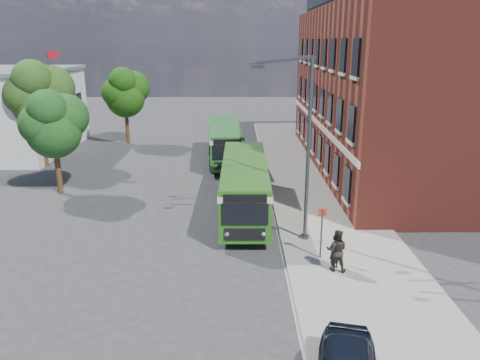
{
  "coord_description": "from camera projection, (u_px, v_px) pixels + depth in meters",
  "views": [
    {
      "loc": [
        1.83,
        -23.53,
        9.62
      ],
      "look_at": [
        1.99,
        1.3,
        2.2
      ],
      "focal_mm": 35.0,
      "sensor_mm": 36.0,
      "label": 1
    }
  ],
  "objects": [
    {
      "name": "pedestrian_a",
      "position": [
        334.0,
        251.0,
        20.05
      ],
      "size": [
        0.69,
        0.63,
        1.58
      ],
      "primitive_type": "imported",
      "rotation": [
        0.0,
        0.0,
        3.7
      ],
      "color": "black",
      "rests_on": "pavement"
    },
    {
      "name": "bus_front",
      "position": [
        244.0,
        182.0,
        26.84
      ],
      "size": [
        2.73,
        11.2,
        3.02
      ],
      "color": "#295F19",
      "rests_on": "ground"
    },
    {
      "name": "flagpole",
      "position": [
        53.0,
        103.0,
        36.25
      ],
      "size": [
        0.95,
        0.1,
        9.0
      ],
      "color": "#3B3E40",
      "rests_on": "ground"
    },
    {
      "name": "street_lamp",
      "position": [
        301.0,
        147.0,
        22.03
      ],
      "size": [
        2.96,
        2.38,
        9.0
      ],
      "color": "#3B3E40",
      "rests_on": "ground"
    },
    {
      "name": "white_building",
      "position": [
        13.0,
        111.0,
        41.37
      ],
      "size": [
        9.4,
        13.4,
        7.3
      ],
      "color": "beige",
      "rests_on": "ground"
    },
    {
      "name": "pavement",
      "position": [
        310.0,
        182.0,
        32.98
      ],
      "size": [
        6.0,
        48.0,
        0.15
      ],
      "primitive_type": "cube",
      "color": "gray",
      "rests_on": "ground"
    },
    {
      "name": "tree_right",
      "position": [
        125.0,
        92.0,
        44.11
      ],
      "size": [
        4.32,
        4.11,
        7.3
      ],
      "color": "#342313",
      "rests_on": "ground"
    },
    {
      "name": "bus_rear",
      "position": [
        225.0,
        139.0,
        38.54
      ],
      "size": [
        3.23,
        10.8,
        3.02
      ],
      "color": "#236327",
      "rests_on": "ground"
    },
    {
      "name": "pedestrian_b",
      "position": [
        337.0,
        250.0,
        19.83
      ],
      "size": [
        1.04,
        0.89,
        1.86
      ],
      "primitive_type": "imported",
      "rotation": [
        0.0,
        0.0,
        2.92
      ],
      "color": "black",
      "rests_on": "pavement"
    },
    {
      "name": "tree_left",
      "position": [
        53.0,
        123.0,
        29.4
      ],
      "size": [
        4.04,
        3.84,
        6.82
      ],
      "color": "#342313",
      "rests_on": "ground"
    },
    {
      "name": "brick_office",
      "position": [
        400.0,
        78.0,
        34.88
      ],
      "size": [
        12.1,
        26.0,
        14.2
      ],
      "color": "maroon",
      "rests_on": "ground"
    },
    {
      "name": "bus_stop_sign",
      "position": [
        322.0,
        230.0,
        20.87
      ],
      "size": [
        0.35,
        0.08,
        2.52
      ],
      "color": "#3B3E40",
      "rests_on": "ground"
    },
    {
      "name": "ground",
      "position": [
        203.0,
        226.0,
        25.29
      ],
      "size": [
        120.0,
        120.0,
        0.0
      ],
      "primitive_type": "plane",
      "color": "#2C2C2F",
      "rests_on": "ground"
    },
    {
      "name": "tree_mid",
      "position": [
        39.0,
        95.0,
        35.74
      ],
      "size": [
        4.93,
        4.69,
        8.33
      ],
      "color": "#342313",
      "rests_on": "ground"
    },
    {
      "name": "kerb_line",
      "position": [
        267.0,
        183.0,
        32.98
      ],
      "size": [
        0.12,
        48.0,
        0.01
      ],
      "primitive_type": "cube",
      "color": "beige",
      "rests_on": "ground"
    }
  ]
}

